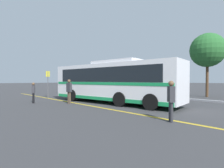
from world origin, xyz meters
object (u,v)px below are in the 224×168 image
(parked_car_0, at_px, (79,88))
(parked_car_1, at_px, (109,89))
(parked_car_2, at_px, (151,91))
(pedestrian_0, at_px, (33,91))
(pedestrian_2, at_px, (171,98))
(pedestrian_1, at_px, (69,90))
(transit_bus, at_px, (112,81))
(tree_1, at_px, (207,50))
(bus_stop_sign, at_px, (48,81))

(parked_car_0, xyz_separation_m, parked_car_1, (6.11, 0.45, -0.02))
(parked_car_1, bearing_deg, parked_car_2, 88.04)
(pedestrian_0, relative_size, pedestrian_2, 0.91)
(parked_car_1, distance_m, pedestrian_2, 14.29)
(parked_car_0, height_order, pedestrian_0, pedestrian_0)
(pedestrian_1, bearing_deg, parked_car_1, 107.11)
(transit_bus, xyz_separation_m, tree_1, (3.49, 10.75, 3.25))
(parked_car_1, height_order, parked_car_2, parked_car_2)
(transit_bus, height_order, parked_car_1, transit_bus)
(parked_car_0, bearing_deg, pedestrian_2, -111.88)
(bus_stop_sign, bearing_deg, pedestrian_2, -99.27)
(parked_car_2, height_order, pedestrian_0, pedestrian_0)
(parked_car_2, xyz_separation_m, pedestrian_2, (6.05, -7.46, 0.30))
(parked_car_0, xyz_separation_m, bus_stop_sign, (4.81, -6.69, 1.03))
(pedestrian_1, distance_m, bus_stop_sign, 5.23)
(parked_car_1, bearing_deg, pedestrian_2, 56.87)
(parked_car_1, relative_size, tree_1, 0.60)
(parked_car_0, distance_m, tree_1, 17.16)
(pedestrian_0, xyz_separation_m, bus_stop_sign, (-2.96, 2.45, 0.81))
(parked_car_0, xyz_separation_m, pedestrian_1, (9.97, -7.26, 0.38))
(pedestrian_0, height_order, tree_1, tree_1)
(pedestrian_0, xyz_separation_m, pedestrian_2, (10.48, 2.06, 0.10))
(pedestrian_0, relative_size, pedestrian_1, 0.87)
(pedestrian_0, bearing_deg, parked_car_2, 89.36)
(transit_bus, relative_size, tree_1, 1.69)
(bus_stop_sign, bearing_deg, parked_car_1, -17.89)
(parked_car_0, bearing_deg, transit_bus, -111.60)
(parked_car_0, height_order, pedestrian_1, pedestrian_1)
(parked_car_2, relative_size, tree_1, 0.65)
(pedestrian_2, bearing_deg, tree_1, -32.60)
(transit_bus, bearing_deg, pedestrian_2, -119.33)
(pedestrian_1, bearing_deg, pedestrian_2, -8.29)
(pedestrian_2, bearing_deg, parked_car_2, -5.60)
(parked_car_2, distance_m, pedestrian_0, 10.50)
(parked_car_1, bearing_deg, bus_stop_sign, -11.63)
(bus_stop_sign, height_order, tree_1, tree_1)
(parked_car_0, distance_m, parked_car_1, 6.12)
(parked_car_1, xyz_separation_m, pedestrian_2, (12.14, -7.53, 0.35))
(transit_bus, relative_size, pedestrian_2, 6.44)
(pedestrian_2, relative_size, tree_1, 0.26)
(parked_car_1, distance_m, tree_1, 11.76)
(transit_bus, relative_size, parked_car_1, 2.80)
(pedestrian_1, xyz_separation_m, bus_stop_sign, (-5.16, 0.57, 0.66))
(parked_car_1, height_order, tree_1, tree_1)
(parked_car_0, height_order, parked_car_2, parked_car_2)
(pedestrian_1, bearing_deg, parked_car_0, 134.43)
(parked_car_1, relative_size, pedestrian_0, 2.53)
(parked_car_1, bearing_deg, transit_bus, 47.96)
(bus_stop_sign, bearing_deg, tree_1, -47.07)
(transit_bus, height_order, tree_1, tree_1)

